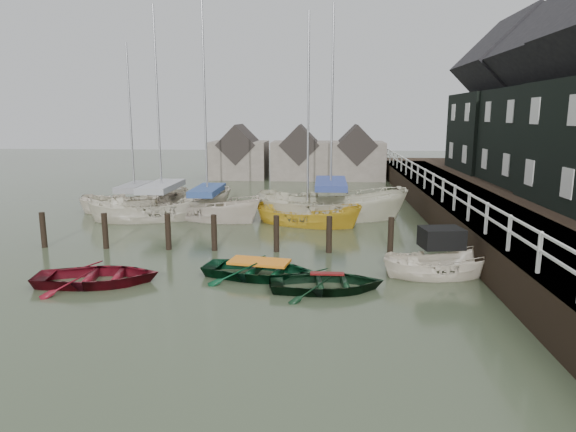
# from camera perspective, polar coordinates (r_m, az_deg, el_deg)

# --- Properties ---
(ground) EXTENTS (120.00, 120.00, 0.00)m
(ground) POSITION_cam_1_polar(r_m,az_deg,el_deg) (16.97, -6.30, -6.51)
(ground) COLOR #313A25
(ground) RESTS_ON ground
(pier) EXTENTS (3.04, 32.00, 2.70)m
(pier) POSITION_cam_1_polar(r_m,az_deg,el_deg) (27.06, 17.89, 1.23)
(pier) COLOR black
(pier) RESTS_ON ground
(land_strip) EXTENTS (14.00, 38.00, 1.50)m
(land_strip) POSITION_cam_1_polar(r_m,az_deg,el_deg) (29.01, 28.45, -0.38)
(land_strip) COLOR black
(land_strip) RESTS_ON ground
(mooring_pilings) EXTENTS (13.72, 0.22, 1.80)m
(mooring_pilings) POSITION_cam_1_polar(r_m,az_deg,el_deg) (19.89, -7.96, -2.41)
(mooring_pilings) COLOR black
(mooring_pilings) RESTS_ON ground
(far_sheds) EXTENTS (14.00, 4.08, 4.39)m
(far_sheds) POSITION_cam_1_polar(r_m,az_deg,el_deg) (42.08, 1.13, 6.72)
(far_sheds) COLOR #665B51
(far_sheds) RESTS_ON ground
(rowboat_red) EXTENTS (4.11, 3.23, 0.77)m
(rowboat_red) POSITION_cam_1_polar(r_m,az_deg,el_deg) (17.06, -20.37, -7.07)
(rowboat_red) COLOR maroon
(rowboat_red) RESTS_ON ground
(rowboat_green) EXTENTS (4.09, 3.25, 0.76)m
(rowboat_green) POSITION_cam_1_polar(r_m,az_deg,el_deg) (16.68, -3.19, -6.78)
(rowboat_green) COLOR #08331B
(rowboat_green) RESTS_ON ground
(rowboat_dkgreen) EXTENTS (3.66, 2.79, 0.71)m
(rowboat_dkgreen) POSITION_cam_1_polar(r_m,az_deg,el_deg) (15.51, 4.34, -8.19)
(rowboat_dkgreen) COLOR black
(rowboat_dkgreen) RESTS_ON ground
(motorboat) EXTENTS (4.03, 2.04, 2.30)m
(motorboat) POSITION_cam_1_polar(r_m,az_deg,el_deg) (17.43, 16.61, -6.05)
(motorboat) COLOR silver
(motorboat) RESTS_ON ground
(sailboat_a) EXTENTS (7.51, 5.04, 11.60)m
(sailboat_a) POSITION_cam_1_polar(r_m,az_deg,el_deg) (26.73, -13.72, -0.09)
(sailboat_a) COLOR beige
(sailboat_a) RESTS_ON ground
(sailboat_b) EXTENTS (6.62, 4.70, 11.84)m
(sailboat_b) POSITION_cam_1_polar(r_m,az_deg,el_deg) (26.19, -8.85, -0.11)
(sailboat_b) COLOR beige
(sailboat_b) RESTS_ON ground
(sailboat_c) EXTENTS (5.72, 3.74, 10.69)m
(sailboat_c) POSITION_cam_1_polar(r_m,az_deg,el_deg) (24.49, 2.17, -0.88)
(sailboat_c) COLOR gold
(sailboat_c) RESTS_ON ground
(sailboat_d) EXTENTS (7.82, 3.36, 11.80)m
(sailboat_d) POSITION_cam_1_polar(r_m,az_deg,el_deg) (26.15, 4.72, -0.05)
(sailboat_d) COLOR beige
(sailboat_d) RESTS_ON ground
(sailboat_e) EXTENTS (6.05, 3.81, 9.86)m
(sailboat_e) POSITION_cam_1_polar(r_m,az_deg,el_deg) (29.07, -16.56, 0.67)
(sailboat_e) COLOR beige
(sailboat_e) RESTS_ON ground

